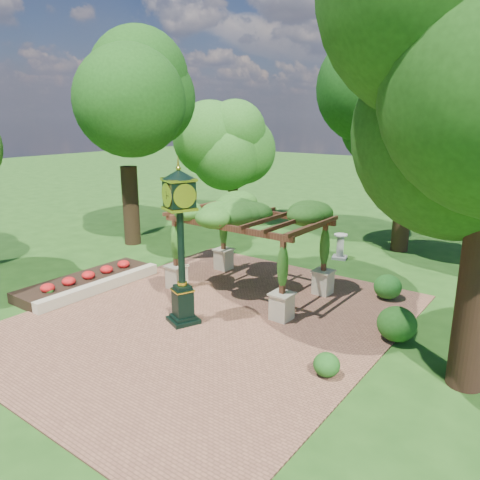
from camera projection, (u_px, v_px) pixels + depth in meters
The scene contains 13 objects.
ground at pixel (188, 332), 13.45m from camera, with size 120.00×120.00×0.00m, color #1E4714.
brick_plaza at pixel (211, 319), 14.22m from camera, with size 10.00×12.00×0.04m, color brown.
border_wall at pixel (101, 287), 16.43m from camera, with size 0.35×5.00×0.40m, color #C6B793.
flower_bed at pixel (86, 282), 16.96m from camera, with size 1.50×5.00×0.36m, color red.
pedestal_clock at pixel (180, 233), 13.30m from camera, with size 1.20×1.20×4.64m.
pergola at pixel (249, 218), 15.84m from camera, with size 5.17×3.29×3.23m.
sundial at pixel (340, 248), 20.20m from camera, with size 0.74×0.74×1.09m.
shrub_front at pixel (327, 365), 11.04m from camera, with size 0.64×0.64×0.57m, color #1C4F16.
shrub_mid at pixel (397, 324), 12.74m from camera, with size 1.07×1.07×0.96m, color #205417.
shrub_back at pixel (388, 287), 15.70m from camera, with size 0.92×0.92×0.83m, color #21621C.
tree_west_near at pixel (124, 102), 21.03m from camera, with size 4.93×4.93×9.61m.
tree_west_far at pixel (233, 140), 26.56m from camera, with size 3.98×3.98×6.81m.
tree_north at pixel (411, 118), 20.05m from camera, with size 5.03×5.03×8.60m.
Camera 1 is at (8.54, -8.99, 6.02)m, focal length 35.00 mm.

